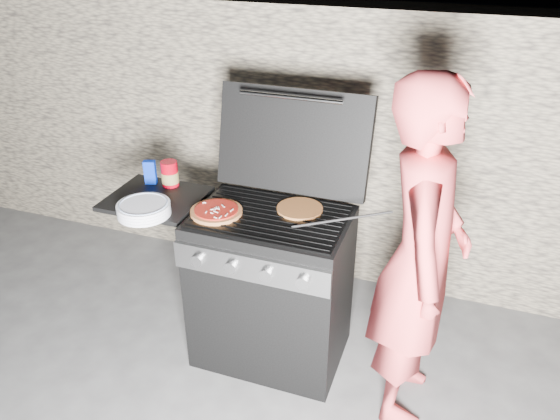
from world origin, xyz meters
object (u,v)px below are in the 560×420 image
(gas_grill, at_px, (230,279))
(person, at_px, (420,260))
(sauce_jar, at_px, (170,174))
(pizza_topped, at_px, (216,211))

(gas_grill, xyz_separation_m, person, (1.01, -0.09, 0.41))
(sauce_jar, distance_m, person, 1.45)
(pizza_topped, xyz_separation_m, person, (1.03, -0.02, -0.06))
(pizza_topped, height_order, person, person)
(gas_grill, bearing_deg, person, -5.26)
(gas_grill, distance_m, pizza_topped, 0.48)
(gas_grill, distance_m, person, 1.10)
(gas_grill, xyz_separation_m, pizza_topped, (-0.02, -0.07, 0.47))
(gas_grill, relative_size, pizza_topped, 5.04)
(gas_grill, height_order, pizza_topped, pizza_topped)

